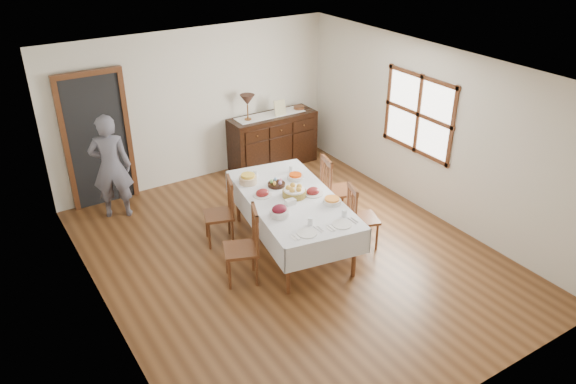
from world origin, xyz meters
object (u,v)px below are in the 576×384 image
chair_left_far (222,211)px  chair_right_near (360,216)px  sideboard (273,140)px  chair_right_far (334,188)px  chair_left_near (245,245)px  table_lamp (247,101)px  person (110,163)px  dining_table (292,203)px

chair_left_far → chair_right_near: 1.94m
sideboard → chair_right_far: bearing=-96.1°
chair_right_near → chair_right_far: size_ratio=0.92×
chair_right_near → sideboard: 3.03m
chair_left_near → table_lamp: 3.40m
person → table_lamp: (2.53, 0.31, 0.44)m
chair_right_near → table_lamp: (-0.10, 3.02, 0.84)m
chair_right_near → chair_left_near: bearing=104.6°
chair_left_far → chair_right_near: bearing=72.2°
chair_right_far → dining_table: bearing=122.4°
chair_left_far → chair_right_far: 1.76m
chair_left_near → chair_right_far: size_ratio=0.99×
dining_table → chair_right_far: size_ratio=2.37×
dining_table → chair_right_near: 0.98m
chair_right_near → table_lamp: table_lamp is taller
person → sideboard: bearing=-152.1°
chair_left_far → chair_right_near: (1.57, -1.13, -0.01)m
chair_left_far → sideboard: size_ratio=0.60×
chair_left_near → person: person is taller
chair_right_near → chair_right_far: 0.83m
chair_left_near → chair_right_near: (1.74, -0.15, -0.04)m
sideboard → person: bearing=-174.4°
person → table_lamp: size_ratio=3.84×
dining_table → sideboard: (1.21, 2.52, -0.21)m
chair_left_near → person: size_ratio=0.58×
dining_table → person: person is taller
chair_right_far → person: 3.39m
chair_left_far → chair_right_near: size_ratio=1.02×
chair_left_near → sideboard: 3.56m
table_lamp → chair_left_near: bearing=-119.7°
sideboard → person: (-3.02, -0.30, 0.40)m
chair_right_near → person: 3.80m
sideboard → person: person is taller
chair_left_near → chair_right_far: chair_right_far is taller
chair_left_near → chair_right_far: (1.90, 0.66, 0.00)m
sideboard → table_lamp: bearing=178.5°
dining_table → sideboard: 2.80m
sideboard → table_lamp: table_lamp is taller
chair_left_near → sideboard: (2.13, 2.86, -0.03)m
dining_table → sideboard: size_ratio=1.52×
sideboard → chair_left_near: bearing=-126.7°
dining_table → chair_right_far: 1.05m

